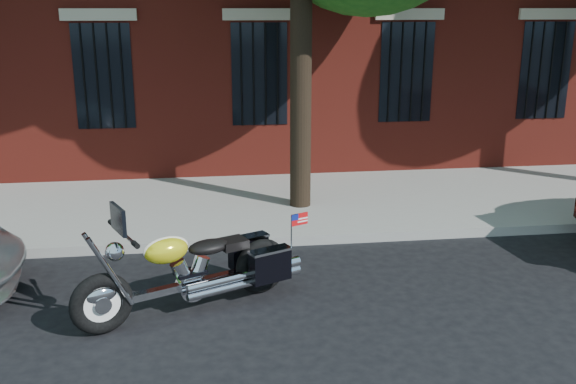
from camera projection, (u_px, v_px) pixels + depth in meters
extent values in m
plane|color=black|center=(295.00, 282.00, 8.45)|extent=(120.00, 120.00, 0.00)
cube|color=gray|center=(283.00, 240.00, 9.75)|extent=(40.00, 0.16, 0.15)
cube|color=gray|center=(270.00, 204.00, 11.54)|extent=(40.00, 3.60, 0.15)
cube|color=black|center=(259.00, 74.00, 12.71)|extent=(1.10, 0.14, 2.00)
cube|color=#B2A893|center=(259.00, 14.00, 12.36)|extent=(1.40, 0.20, 0.22)
cylinder|color=black|center=(260.00, 75.00, 12.63)|extent=(0.04, 0.04, 2.00)
cylinder|color=black|center=(301.00, 69.00, 10.58)|extent=(0.36, 0.36, 5.00)
torus|color=black|center=(102.00, 304.00, 7.02)|extent=(0.71, 0.44, 0.71)
torus|color=black|center=(261.00, 266.00, 8.04)|extent=(0.71, 0.44, 0.71)
cylinder|color=white|center=(102.00, 304.00, 7.02)|extent=(0.51, 0.28, 0.53)
cylinder|color=white|center=(261.00, 266.00, 8.04)|extent=(0.51, 0.28, 0.53)
ellipsoid|color=white|center=(101.00, 295.00, 6.99)|extent=(0.40, 0.28, 0.20)
ellipsoid|color=yellow|center=(261.00, 257.00, 8.01)|extent=(0.40, 0.29, 0.20)
cube|color=white|center=(187.00, 285.00, 7.54)|extent=(1.49, 0.75, 0.08)
cylinder|color=white|center=(191.00, 286.00, 7.57)|extent=(0.39, 0.31, 0.34)
cylinder|color=white|center=(239.00, 281.00, 7.68)|extent=(1.25, 0.63, 0.10)
ellipsoid|color=yellow|center=(166.00, 250.00, 7.28)|extent=(0.60, 0.49, 0.30)
ellipsoid|color=black|center=(209.00, 247.00, 7.57)|extent=(0.59, 0.49, 0.16)
cube|color=black|center=(249.00, 251.00, 8.22)|extent=(0.53, 0.36, 0.40)
cube|color=black|center=(270.00, 265.00, 7.77)|extent=(0.53, 0.36, 0.40)
cylinder|color=white|center=(123.00, 233.00, 6.96)|extent=(0.38, 0.77, 0.04)
sphere|color=white|center=(115.00, 252.00, 6.96)|extent=(0.28, 0.28, 0.21)
cube|color=black|center=(118.00, 219.00, 6.89)|extent=(0.21, 0.40, 0.30)
cube|color=red|center=(299.00, 219.00, 7.78)|extent=(0.22, 0.11, 0.15)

